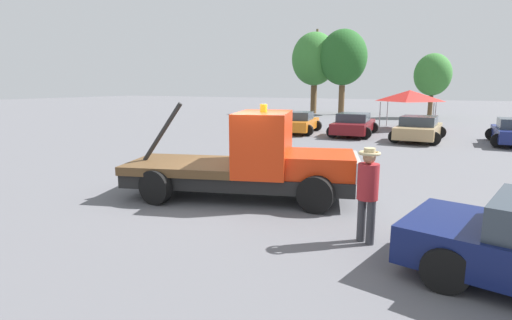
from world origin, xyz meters
The scene contains 11 objects.
ground_plane centered at (0.00, 0.00, 0.00)m, with size 160.00×160.00×0.00m, color slate.
tow_truck centered at (0.36, 0.11, 0.96)m, with size 6.35×3.62×2.51m.
person_near_truck centered at (3.66, -1.70, 1.07)m, with size 0.40×0.40×1.82m.
parked_car_orange centered at (-3.66, 14.49, 0.65)m, with size 2.75×4.40×1.34m.
parked_car_maroon centered at (-0.30, 14.77, 0.65)m, with size 2.68×4.83×1.34m.
parked_car_tan centered at (3.37, 13.99, 0.65)m, with size 2.70×4.69×1.34m.
canopy_tent_red centered at (2.25, 19.85, 2.25)m, with size 3.30×3.30×2.63m.
tree_left centered at (-8.49, 32.02, 5.62)m, with size 4.69×4.69×8.38m.
tree_center centered at (3.02, 31.01, 3.88)m, with size 3.24×3.24×5.78m.
tree_right centered at (-5.33, 31.47, 5.65)m, with size 4.72×4.72×8.42m.
utility_pole centered at (-8.39, 32.46, 4.61)m, with size 2.20×0.24×8.69m.
Camera 1 is at (4.97, -9.07, 2.95)m, focal length 28.00 mm.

